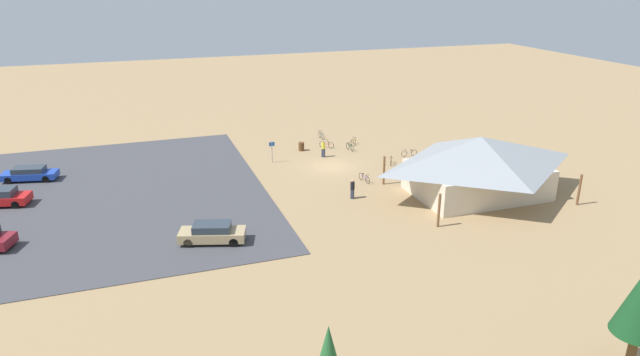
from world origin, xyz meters
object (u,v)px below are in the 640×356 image
Objects in this scene: trash_bin at (301,146)px; bicycle_orange_front_row at (391,160)px; bicycle_red_lone_west at (327,145)px; bicycle_green_yard_center at (350,147)px; bike_pavilion at (479,162)px; visitor_at_bikes at (352,188)px; bicycle_blue_near_sign at (445,154)px; lot_sign at (272,149)px; visitor_near_lot at (323,148)px; bicycle_purple_lone_east at (364,178)px; car_tan_far_end at (212,233)px; bicycle_teal_edge_south at (321,136)px; bicycle_yellow_yard_left at (353,142)px; bicycle_silver_edge_north at (409,153)px; car_blue_inner_stall at (30,174)px.

bicycle_orange_front_row is at bearing 134.49° from trash_bin.
bicycle_orange_front_row is at bearing 120.00° from bicycle_red_lone_west.
bicycle_orange_front_row is 0.93× the size of bicycle_green_yard_center.
bicycle_orange_front_row is at bearing -70.93° from bike_pavilion.
bicycle_blue_near_sign is at bearing -151.08° from visitor_at_bikes.
bicycle_blue_near_sign is 9.88m from bicycle_green_yard_center.
lot_sign is 1.68× the size of bicycle_red_lone_west.
visitor_near_lot reaches higher than trash_bin.
trash_bin is 5.18m from bicycle_green_yard_center.
car_tan_far_end reaches higher than bicycle_purple_lone_east.
lot_sign reaches higher than trash_bin.
bicycle_purple_lone_east is at bearing -36.85° from bike_pavilion.
bicycle_teal_edge_south is at bearing -71.26° from bike_pavilion.
bicycle_red_lone_west is at bearing -178.95° from trash_bin.
visitor_at_bikes is at bearing 82.76° from visitor_near_lot.
bicycle_blue_near_sign is 1.02× the size of bicycle_purple_lone_east.
lot_sign reaches higher than bicycle_yellow_yard_left.
bike_pavilion is at bearing 92.31° from bicycle_silver_edge_north.
bicycle_teal_edge_south is at bearing -74.34° from bicycle_green_yard_center.
trash_bin is 0.18× the size of car_blue_inner_stall.
visitor_at_bikes is at bearing 52.89° from bicycle_purple_lone_east.
trash_bin is at bearing -89.94° from visitor_at_bikes.
car_tan_far_end is at bearing 19.73° from visitor_at_bikes.
car_blue_inner_stall is at bearing -10.93° from bicycle_orange_front_row.
bike_pavilion is 10.16× the size of bicycle_red_lone_west.
bicycle_silver_edge_north is at bearing 125.58° from bicycle_teal_edge_south.
trash_bin is 0.52× the size of bicycle_purple_lone_east.
bike_pavilion is 39.86m from car_blue_inner_stall.
bike_pavilion reaches higher than car_tan_far_end.
trash_bin is at bearing -45.51° from bicycle_orange_front_row.
bicycle_yellow_yard_left is 0.25× the size of car_tan_far_end.
visitor_near_lot is 1.05× the size of visitor_at_bikes.
bicycle_yellow_yard_left is 5.32m from visitor_near_lot.
bicycle_green_yard_center is at bearing 161.78° from trash_bin.
visitor_at_bikes is (-0.02, 14.30, 0.44)m from trash_bin.
trash_bin is 11.34m from bicycle_silver_edge_north.
bicycle_silver_edge_north is at bearing -143.45° from bicycle_purple_lone_east.
car_blue_inner_stall is at bearing -7.44° from bicycle_silver_edge_north.
bicycle_red_lone_west is at bearing -39.22° from bicycle_green_yard_center.
bicycle_red_lone_west is at bearing -115.71° from visitor_near_lot.
bicycle_purple_lone_east is 9.63m from bicycle_green_yard_center.
visitor_at_bikes reaches higher than bicycle_blue_near_sign.
car_blue_inner_stall is at bearing -23.76° from bike_pavilion.
visitor_at_bikes reaches higher than bicycle_green_yard_center.
bike_pavilion is 18.64m from bicycle_red_lone_west.
bicycle_silver_edge_north is 9.18m from bicycle_purple_lone_east.
visitor_near_lot reaches higher than car_blue_inner_stall.
bicycle_red_lone_west reaches higher than bicycle_orange_front_row.
bike_pavilion is 17.61m from bicycle_yellow_yard_left.
bicycle_red_lone_west is 0.77× the size of visitor_at_bikes.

